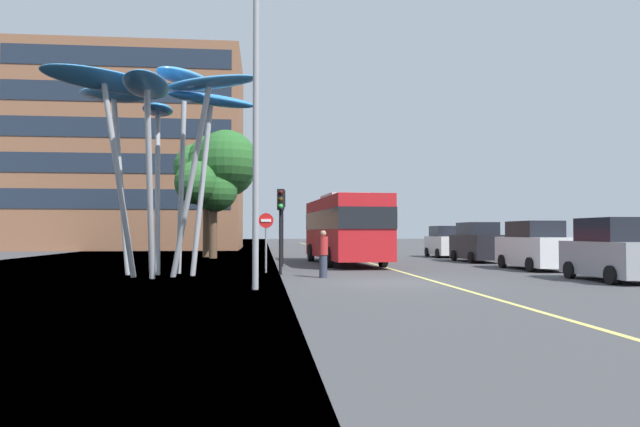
{
  "coord_description": "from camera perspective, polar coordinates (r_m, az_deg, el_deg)",
  "views": [
    {
      "loc": [
        -4.07,
        -18.68,
        1.64
      ],
      "look_at": [
        -1.42,
        8.47,
        2.5
      ],
      "focal_mm": 32.83,
      "sensor_mm": 36.0,
      "label": 1
    }
  ],
  "objects": [
    {
      "name": "street_lamp",
      "position": [
        17.22,
        -5.06,
        11.53
      ],
      "size": [
        1.77,
        0.44,
        8.97
      ],
      "color": "gray",
      "rests_on": "ground"
    },
    {
      "name": "car_parked_far",
      "position": [
        33.18,
        15.09,
        -2.81
      ],
      "size": [
        1.92,
        4.49,
        2.16
      ],
      "color": "black",
      "rests_on": "ground"
    },
    {
      "name": "tree_pavement_near",
      "position": [
        39.53,
        -10.75,
        4.19
      ],
      "size": [
        4.64,
        4.54,
        8.13
      ],
      "color": "brown",
      "rests_on": "ground"
    },
    {
      "name": "pedestrian",
      "position": [
        20.97,
        0.32,
        -3.96
      ],
      "size": [
        0.34,
        0.34,
        1.7
      ],
      "color": "#2D3342",
      "rests_on": "ground"
    },
    {
      "name": "tree_pavement_far",
      "position": [
        37.37,
        -9.61,
        4.16
      ],
      "size": [
        4.96,
        5.35,
        8.04
      ],
      "color": "brown",
      "rests_on": "ground"
    },
    {
      "name": "traffic_light_kerb_far",
      "position": [
        27.78,
        -3.7,
        0.21
      ],
      "size": [
        0.28,
        0.42,
        3.61
      ],
      "color": "black",
      "rests_on": "ground"
    },
    {
      "name": "car_parked_mid",
      "position": [
        27.09,
        20.18,
        -3.06
      ],
      "size": [
        1.92,
        4.53,
        2.11
      ],
      "color": "silver",
      "rests_on": "ground"
    },
    {
      "name": "car_side_street",
      "position": [
        38.82,
        12.19,
        -2.78
      ],
      "size": [
        2.04,
        3.82,
        2.03
      ],
      "color": "silver",
      "rests_on": "ground"
    },
    {
      "name": "backdrop_building",
      "position": [
        59.35,
        -17.77,
        5.65
      ],
      "size": [
        20.65,
        12.2,
        18.5
      ],
      "color": "brown",
      "rests_on": "ground"
    },
    {
      "name": "red_bus",
      "position": [
        29.75,
        2.39,
        -1.23
      ],
      "size": [
        3.24,
        10.27,
        3.55
      ],
      "color": "red",
      "rests_on": "ground"
    },
    {
      "name": "traffic_light_kerb_near",
      "position": [
        22.34,
        -3.86,
        0.1
      ],
      "size": [
        0.28,
        0.42,
        3.27
      ],
      "color": "black",
      "rests_on": "ground"
    },
    {
      "name": "ground",
      "position": [
        19.06,
        4.62,
        -6.88
      ],
      "size": [
        120.0,
        240.0,
        0.1
      ],
      "color": "#424244"
    },
    {
      "name": "no_entry_sign",
      "position": [
        23.66,
        -5.29,
        -1.88
      ],
      "size": [
        0.6,
        0.12,
        2.4
      ],
      "color": "gray",
      "rests_on": "ground"
    },
    {
      "name": "car_parked_near",
      "position": [
        21.78,
        26.74,
        -3.34
      ],
      "size": [
        1.96,
        3.98,
        2.11
      ],
      "color": "gray",
      "rests_on": "ground"
    },
    {
      "name": "leaf_sculpture",
      "position": [
        22.93,
        -15.28,
        10.32
      ],
      "size": [
        7.98,
        8.07,
        8.19
      ],
      "color": "#9EA0A5",
      "rests_on": "ground"
    }
  ]
}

